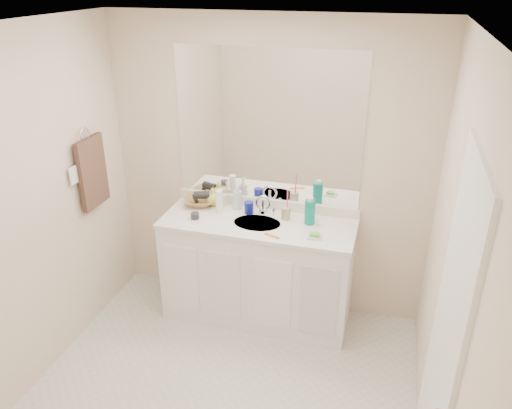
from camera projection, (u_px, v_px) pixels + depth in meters
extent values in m
cube|color=beige|center=(216.00, 404.00, 3.37)|extent=(2.60, 2.60, 0.00)
cube|color=white|center=(199.00, 30.00, 2.35)|extent=(2.60, 2.60, 0.02)
cube|color=beige|center=(267.00, 171.00, 3.99)|extent=(2.60, 0.02, 2.40)
cube|color=beige|center=(19.00, 222.00, 3.19)|extent=(0.02, 2.60, 2.40)
cube|color=beige|center=(448.00, 286.00, 2.53)|extent=(0.02, 2.60, 2.40)
cube|color=white|center=(258.00, 271.00, 4.08)|extent=(1.50, 0.55, 0.85)
cube|color=white|center=(258.00, 223.00, 3.89)|extent=(1.52, 0.57, 0.03)
cube|color=white|center=(266.00, 203.00, 4.10)|extent=(1.52, 0.03, 0.08)
cylinder|color=beige|center=(257.00, 224.00, 3.87)|extent=(0.37, 0.37, 0.02)
cylinder|color=silver|center=(263.00, 207.00, 4.00)|extent=(0.02, 0.02, 0.11)
cube|color=white|center=(267.00, 128.00, 3.83)|extent=(1.48, 0.01, 1.20)
cylinder|color=navy|center=(249.00, 208.00, 4.00)|extent=(0.10, 0.10, 0.10)
cylinder|color=tan|center=(286.00, 213.00, 3.91)|extent=(0.09, 0.09, 0.10)
cylinder|color=#F54090|center=(287.00, 202.00, 3.86)|extent=(0.02, 0.04, 0.22)
cylinder|color=#0A8272|center=(310.00, 212.00, 3.82)|extent=(0.10, 0.10, 0.19)
cube|color=silver|center=(315.00, 237.00, 3.65)|extent=(0.12, 0.10, 0.01)
cube|color=#6ED333|center=(315.00, 235.00, 3.64)|extent=(0.07, 0.05, 0.02)
cube|color=orange|center=(272.00, 236.00, 3.67)|extent=(0.13, 0.07, 0.01)
cylinder|color=#2C2B31|center=(195.00, 216.00, 3.93)|extent=(0.07, 0.07, 0.05)
cylinder|color=white|center=(219.00, 201.00, 4.02)|extent=(0.07, 0.07, 0.18)
imported|color=silver|center=(238.00, 197.00, 4.06)|extent=(0.09, 0.10, 0.21)
imported|color=beige|center=(222.00, 197.00, 4.11)|extent=(0.09, 0.09, 0.15)
imported|color=#E2E85A|center=(213.00, 197.00, 4.14)|extent=(0.14, 0.14, 0.15)
imported|color=olive|center=(200.00, 201.00, 4.16)|extent=(0.32, 0.32, 0.06)
cylinder|color=black|center=(202.00, 195.00, 4.13)|extent=(0.14, 0.10, 0.07)
torus|color=silver|center=(84.00, 135.00, 3.70)|extent=(0.01, 0.11, 0.11)
cube|color=#2E1F18|center=(92.00, 172.00, 3.83)|extent=(0.04, 0.32, 0.55)
cube|color=white|center=(73.00, 175.00, 3.64)|extent=(0.01, 0.08, 0.13)
cube|color=white|center=(442.00, 356.00, 2.36)|extent=(0.02, 0.82, 2.00)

